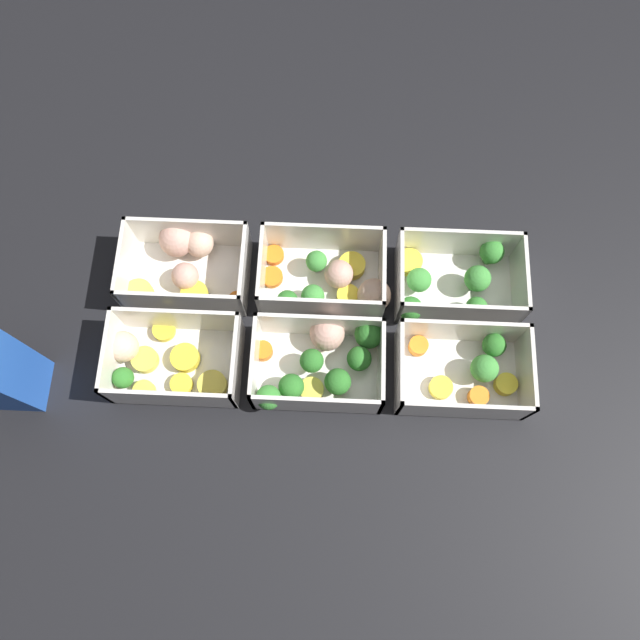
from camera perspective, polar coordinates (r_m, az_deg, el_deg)
ground_plane at (r=0.85m, az=0.00°, el=-0.53°), size 4.00×4.00×0.00m
container_near_left at (r=0.86m, az=12.22°, el=3.51°), size 0.17×0.12×0.07m
container_near_center at (r=0.85m, az=0.99°, el=3.66°), size 0.18×0.11×0.07m
container_near_right at (r=0.88m, az=-12.27°, el=5.06°), size 0.18×0.13×0.07m
container_far_left at (r=0.83m, az=13.27°, el=-4.48°), size 0.17×0.11×0.07m
container_far_center at (r=0.81m, az=0.21°, el=-3.81°), size 0.17×0.14×0.07m
container_far_right at (r=0.84m, az=-13.97°, el=-3.62°), size 0.18×0.13×0.07m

